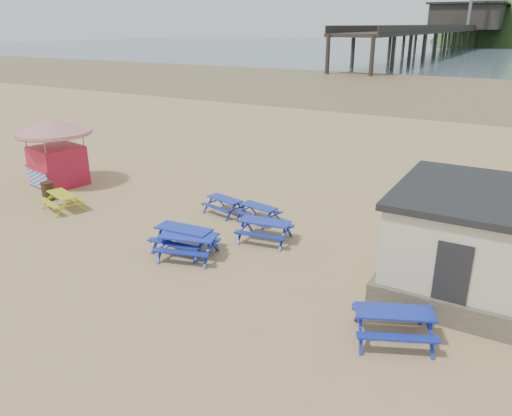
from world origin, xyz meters
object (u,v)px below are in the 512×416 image
Objects in this scene: picnic_table_yellow at (63,202)px; ice_cream_kiosk at (55,144)px; picnic_table_blue_b at (225,206)px; picnic_table_blue_a at (259,213)px; litter_bin at (48,191)px.

picnic_table_yellow is 0.47× the size of ice_cream_kiosk.
picnic_table_blue_b is 0.88× the size of picnic_table_yellow.
ice_cream_kiosk is at bearing -165.94° from picnic_table_blue_a.
picnic_table_blue_a is at bearing 10.46° from picnic_table_blue_b.
picnic_table_blue_a is 10.13m from litter_bin.
ice_cream_kiosk reaches higher than picnic_table_blue_b.
picnic_table_blue_b is (-1.73, 0.07, 0.00)m from picnic_table_blue_a.
picnic_table_yellow reaches higher than picnic_table_blue_b.
picnic_table_yellow is 1.73m from litter_bin.
litter_bin is (1.48, -1.89, -1.69)m from ice_cream_kiosk.
picnic_table_yellow reaches higher than picnic_table_blue_a.
picnic_table_blue_b is 9.74m from ice_cream_kiosk.
picnic_table_blue_a is at bearing 15.34° from ice_cream_kiosk.
picnic_table_blue_a is 0.97× the size of picnic_table_blue_b.
litter_bin is at bearing -40.16° from ice_cream_kiosk.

